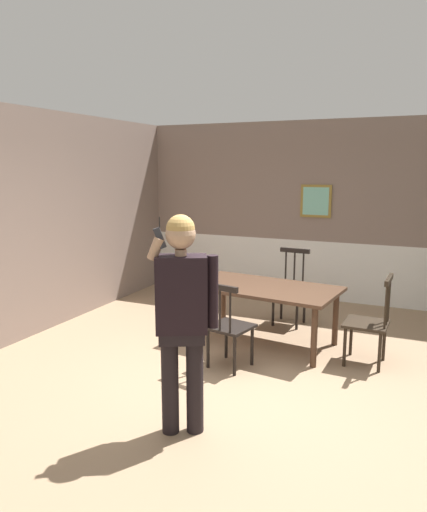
% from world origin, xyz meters
% --- Properties ---
extents(ground_plane, '(7.77, 7.77, 0.00)m').
position_xyz_m(ground_plane, '(0.00, 0.00, 0.00)').
color(ground_plane, '#9E7F60').
extents(room_back_partition, '(6.00, 0.17, 2.88)m').
position_xyz_m(room_back_partition, '(-0.00, 3.54, 1.39)').
color(room_back_partition, gray).
rests_on(room_back_partition, ground_plane).
extents(room_left_partition, '(0.13, 7.06, 2.88)m').
position_xyz_m(room_left_partition, '(-3.00, -0.01, 1.44)').
color(room_left_partition, gray).
rests_on(room_left_partition, ground_plane).
extents(dining_table, '(1.88, 1.18, 0.72)m').
position_xyz_m(dining_table, '(-0.14, 1.19, 0.64)').
color(dining_table, '#4C3323').
rests_on(dining_table, ground_plane).
extents(chair_near_window, '(0.44, 0.44, 1.04)m').
position_xyz_m(chair_near_window, '(-0.03, 2.06, 0.49)').
color(chair_near_window, black).
rests_on(chair_near_window, ground_plane).
extents(chair_by_doorway, '(0.51, 0.51, 0.96)m').
position_xyz_m(chair_by_doorway, '(-0.24, 0.33, 0.47)').
color(chair_by_doorway, black).
rests_on(chair_by_doorway, ground_plane).
extents(chair_at_table_head, '(0.47, 0.47, 1.01)m').
position_xyz_m(chair_at_table_head, '(1.13, 1.04, 0.49)').
color(chair_at_table_head, '#2D2319').
rests_on(chair_at_table_head, ground_plane).
extents(person_figure, '(0.50, 0.38, 1.79)m').
position_xyz_m(person_figure, '(-0.09, -1.01, 1.05)').
color(person_figure, black).
rests_on(person_figure, ground_plane).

